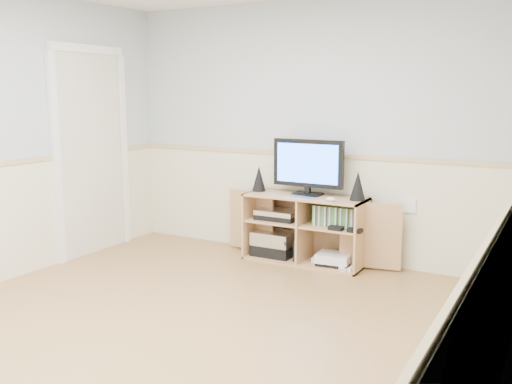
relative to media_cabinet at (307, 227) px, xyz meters
The scene contains 11 objects.
room 2.13m from the media_cabinet, 93.75° to the right, with size 4.04×4.54×2.54m.
media_cabinet is the anchor object (origin of this frame).
monitor 0.61m from the media_cabinet, 90.00° to the right, with size 0.71×0.18×0.53m.
speaker_left 0.68m from the media_cabinet, behind, with size 0.14×0.14×0.25m, color black.
speaker_right 0.68m from the media_cabinet, ahead, with size 0.14×0.14×0.27m, color black.
keyboard 0.38m from the media_cabinet, 87.58° to the right, with size 0.29×0.12×0.01m, color silver.
mouse 0.50m from the media_cabinet, 31.82° to the right, with size 0.10×0.06×0.04m, color white.
av_components 0.34m from the media_cabinet, behind, with size 0.50×0.30×0.47m.
game_consoles 0.40m from the media_cabinet, 12.34° to the right, with size 0.45×0.30×0.11m.
game_cases 0.35m from the media_cabinet, 13.18° to the right, with size 0.40×0.14×0.19m, color #3F8C3F.
wall_outlet 0.99m from the media_cabinet, 10.67° to the left, with size 0.12×0.03×0.12m, color white.
Camera 1 is at (2.24, -2.89, 1.61)m, focal length 40.00 mm.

